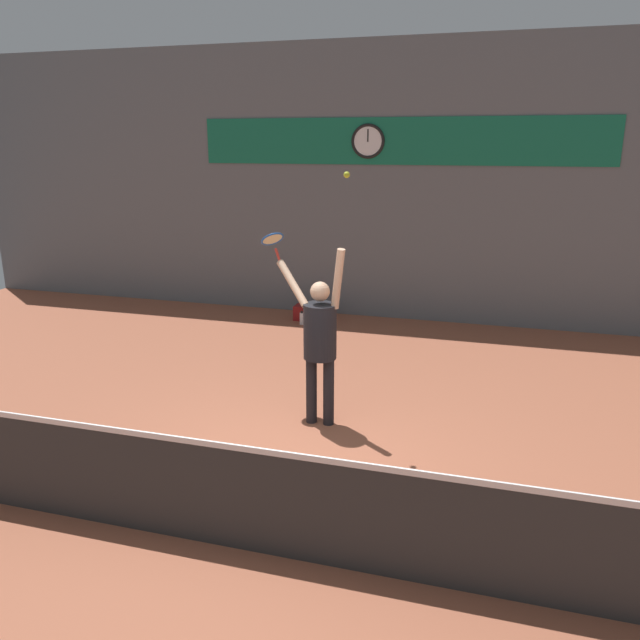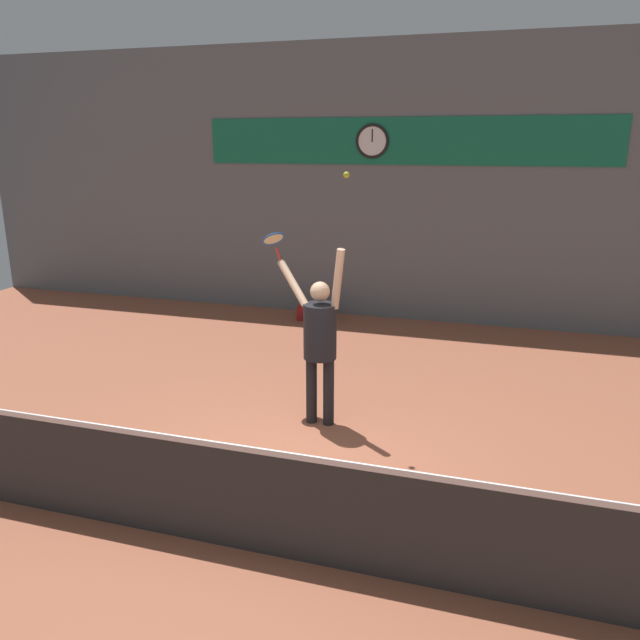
% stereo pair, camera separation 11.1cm
% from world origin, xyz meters
% --- Properties ---
extents(ground_plane, '(18.00, 18.00, 0.00)m').
position_xyz_m(ground_plane, '(0.00, 0.00, 0.00)').
color(ground_plane, '#9E563D').
extents(back_wall, '(18.00, 0.10, 5.00)m').
position_xyz_m(back_wall, '(0.00, 6.41, 2.50)').
color(back_wall, slate).
rests_on(back_wall, ground_plane).
extents(sponsor_banner, '(7.37, 0.02, 0.82)m').
position_xyz_m(sponsor_banner, '(0.00, 6.35, 3.26)').
color(sponsor_banner, '#146B4C').
extents(scoreboard_clock, '(0.61, 0.06, 0.61)m').
position_xyz_m(scoreboard_clock, '(-0.52, 6.33, 3.26)').
color(scoreboard_clock, white).
extents(court_net, '(7.22, 0.07, 1.06)m').
position_xyz_m(court_net, '(0.00, -1.00, 0.50)').
color(court_net, '#333333').
rests_on(court_net, ground_plane).
extents(tennis_player, '(0.98, 0.59, 2.14)m').
position_xyz_m(tennis_player, '(-0.02, 1.51, 1.09)').
color(tennis_player, black).
rests_on(tennis_player, ground_plane).
extents(tennis_racket, '(0.37, 0.37, 0.36)m').
position_xyz_m(tennis_racket, '(-0.75, 1.98, 2.10)').
color(tennis_racket, red).
extents(tennis_ball, '(0.07, 0.07, 0.07)m').
position_xyz_m(tennis_ball, '(0.30, 1.42, 2.92)').
color(tennis_ball, '#CCDB2D').
extents(water_bottle, '(0.08, 0.08, 0.26)m').
position_xyz_m(water_bottle, '(-1.51, 5.44, 0.12)').
color(water_bottle, silver).
rests_on(water_bottle, ground_plane).
extents(equipment_bag, '(0.64, 0.32, 0.28)m').
position_xyz_m(equipment_bag, '(-1.42, 5.77, 0.14)').
color(equipment_bag, maroon).
rests_on(equipment_bag, ground_plane).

